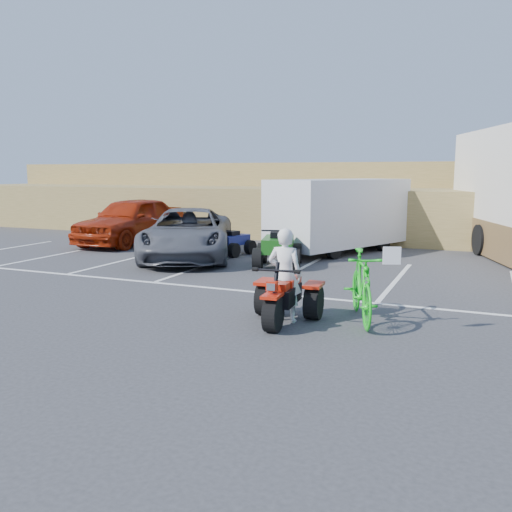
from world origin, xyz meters
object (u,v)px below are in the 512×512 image
at_px(quad_atv_blue, 232,255).
at_px(quad_atv_green, 278,266).
at_px(red_trike_atv, 282,323).
at_px(red_car, 131,220).
at_px(green_dirt_bike, 362,286).
at_px(grey_pickup, 188,234).
at_px(rider, 285,275).
at_px(cargo_trailer, 339,213).

relative_size(quad_atv_blue, quad_atv_green, 0.77).
xyz_separation_m(red_trike_atv, red_car, (-9.01, 8.02, 0.87)).
distance_m(green_dirt_bike, grey_pickup, 8.24).
distance_m(rider, grey_pickup, 7.68).
bearing_deg(red_trike_atv, red_car, 134.07).
relative_size(red_car, quad_atv_blue, 3.86).
distance_m(rider, cargo_trailer, 8.89).
distance_m(quad_atv_blue, quad_atv_green, 2.59).
relative_size(red_trike_atv, grey_pickup, 0.30).
xyz_separation_m(quad_atv_blue, quad_atv_green, (2.14, -1.47, 0.00)).
distance_m(green_dirt_bike, cargo_trailer, 8.65).
distance_m(grey_pickup, quad_atv_green, 3.21).
bearing_deg(red_car, grey_pickup, -30.88).
distance_m(rider, quad_atv_blue, 8.07).
bearing_deg(quad_atv_green, grey_pickup, 158.83).
height_order(red_trike_atv, grey_pickup, grey_pickup).
distance_m(grey_pickup, red_car, 4.39).
bearing_deg(grey_pickup, quad_atv_blue, 26.83).
distance_m(red_trike_atv, quad_atv_blue, 8.16).
bearing_deg(grey_pickup, red_car, 124.88).
relative_size(green_dirt_bike, cargo_trailer, 0.38).
distance_m(red_car, cargo_trailer, 7.79).
xyz_separation_m(red_trike_atv, grey_pickup, (-5.25, 5.76, 0.77)).
xyz_separation_m(red_trike_atv, quad_atv_green, (-2.15, 5.47, 0.00)).
height_order(grey_pickup, cargo_trailer, cargo_trailer).
height_order(grey_pickup, quad_atv_blue, grey_pickup).
relative_size(grey_pickup, red_car, 1.08).
relative_size(green_dirt_bike, grey_pickup, 0.38).
relative_size(cargo_trailer, quad_atv_green, 3.25).
bearing_deg(rider, grey_pickup, -51.18).
distance_m(grey_pickup, quad_atv_blue, 1.71).
bearing_deg(quad_atv_blue, rider, -45.51).
xyz_separation_m(red_trike_atv, quad_atv_blue, (-4.29, 6.94, 0.00)).
bearing_deg(quad_atv_green, red_trike_atv, -84.40).
bearing_deg(grey_pickup, rider, -70.97).
relative_size(rider, quad_atv_green, 0.98).
xyz_separation_m(red_trike_atv, green_dirt_bike, (1.25, 0.69, 0.64)).
bearing_deg(red_car, rider, -40.98).
bearing_deg(grey_pickup, quad_atv_green, -29.33).
bearing_deg(red_trike_atv, quad_atv_green, 107.24).
bearing_deg(rider, quad_atv_green, -72.32).
xyz_separation_m(grey_pickup, quad_atv_green, (3.10, -0.29, -0.77)).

